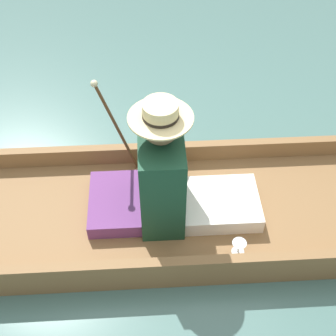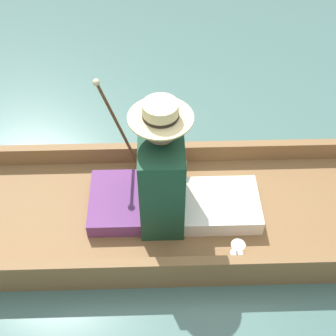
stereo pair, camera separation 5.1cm
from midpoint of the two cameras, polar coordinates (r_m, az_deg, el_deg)
name	(u,v)px [view 1 (the left image)]	position (r m, az deg, el deg)	size (l,w,h in m)	color
ground_plane	(174,220)	(3.09, 0.31, -6.31)	(16.00, 16.00, 0.00)	#476B66
punt_boat	(175,213)	(3.03, 0.32, -5.54)	(0.98, 3.03, 0.24)	brown
seat_cushion	(115,203)	(2.99, -6.91, -4.28)	(0.47, 0.33, 0.10)	#6B3875
seated_person	(174,178)	(2.75, 0.22, -1.29)	(0.44, 0.78, 0.88)	white
teddy_bear	(169,153)	(3.09, -0.37, 1.82)	(0.27, 0.16, 0.39)	tan
wine_glass	(239,246)	(2.79, 8.12, -9.35)	(0.08, 0.08, 0.10)	silver
walking_cane	(113,120)	(2.96, -7.22, 5.85)	(0.04, 0.25, 0.75)	brown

